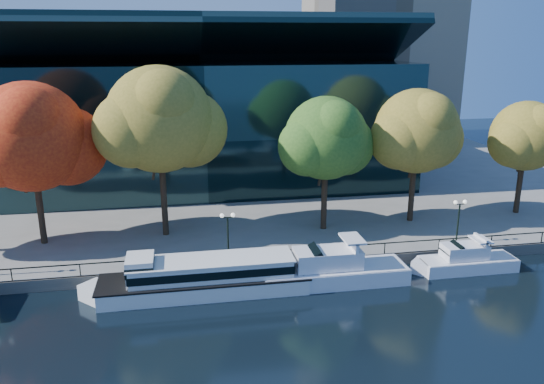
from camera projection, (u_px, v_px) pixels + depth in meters
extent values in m
plane|color=black|center=(277.00, 291.00, 41.04)|extent=(160.00, 160.00, 0.00)
cube|color=slate|center=(230.00, 171.00, 75.39)|extent=(90.00, 67.00, 1.00)
cube|color=#47443F|center=(270.00, 268.00, 43.79)|extent=(90.00, 0.25, 1.00)
cube|color=black|center=(270.00, 251.00, 43.57)|extent=(88.20, 0.08, 0.08)
cube|color=black|center=(270.00, 257.00, 43.71)|extent=(0.07, 0.07, 0.90)
cube|color=black|center=(201.00, 125.00, 68.36)|extent=(50.00, 24.00, 16.00)
cube|color=black|center=(200.00, 49.00, 61.90)|extent=(50.00, 17.14, 7.86)
cube|color=silver|center=(205.00, 285.00, 40.61)|extent=(15.64, 3.80, 1.23)
cube|color=black|center=(204.00, 277.00, 40.43)|extent=(15.95, 3.87, 0.13)
cube|color=silver|center=(99.00, 293.00, 39.29)|extent=(3.14, 3.14, 1.23)
cube|color=silver|center=(211.00, 268.00, 40.32)|extent=(12.20, 3.11, 1.34)
cube|color=black|center=(211.00, 268.00, 40.31)|extent=(12.36, 3.19, 0.61)
cube|color=silver|center=(211.00, 260.00, 40.12)|extent=(12.51, 3.27, 0.11)
cube|color=silver|center=(140.00, 269.00, 39.35)|extent=(2.01, 2.66, 2.01)
cube|color=black|center=(140.00, 267.00, 39.28)|extent=(2.07, 2.73, 0.78)
cube|color=silver|center=(334.00, 275.00, 42.20)|extent=(11.64, 3.32, 1.33)
cube|color=silver|center=(262.00, 281.00, 41.23)|extent=(2.55, 2.55, 1.33)
cube|color=silver|center=(334.00, 267.00, 42.01)|extent=(11.40, 3.26, 0.09)
cube|color=silver|center=(327.00, 258.00, 41.68)|extent=(5.24, 2.49, 1.44)
cube|color=black|center=(309.00, 258.00, 41.40)|extent=(2.29, 2.39, 1.81)
cube|color=silver|center=(352.00, 244.00, 41.72)|extent=(0.28, 2.59, 0.89)
cube|color=silver|center=(352.00, 239.00, 41.60)|extent=(1.55, 2.59, 0.17)
cube|color=silver|center=(467.00, 264.00, 44.50)|extent=(8.08, 2.51, 1.08)
cube|color=silver|center=(422.00, 268.00, 43.82)|extent=(1.98, 1.98, 1.08)
cube|color=silver|center=(468.00, 258.00, 44.34)|extent=(7.91, 2.46, 0.07)
cube|color=silver|center=(464.00, 251.00, 44.09)|extent=(3.63, 1.88, 1.17)
cube|color=black|center=(453.00, 251.00, 43.89)|extent=(1.64, 1.81, 1.36)
cube|color=silver|center=(481.00, 241.00, 44.08)|extent=(0.22, 1.96, 0.72)
cube|color=silver|center=(481.00, 239.00, 44.06)|extent=(1.26, 1.96, 0.13)
cylinder|color=black|center=(39.00, 202.00, 46.82)|extent=(0.56, 0.56, 7.76)
cylinder|color=black|center=(42.00, 168.00, 46.23)|extent=(1.22, 1.85, 3.88)
cylinder|color=black|center=(30.00, 172.00, 45.69)|extent=(1.12, 1.27, 3.47)
sphere|color=#A1170C|center=(31.00, 137.00, 45.18)|extent=(9.44, 9.44, 9.44)
sphere|color=#A1170C|center=(67.00, 146.00, 47.28)|extent=(7.08, 7.08, 7.08)
sphere|color=#A1170C|center=(28.00, 121.00, 43.01)|extent=(5.66, 5.66, 5.66)
cylinder|color=black|center=(163.00, 190.00, 48.72)|extent=(0.56, 0.56, 8.70)
cylinder|color=black|center=(167.00, 153.00, 48.04)|extent=(1.33, 2.04, 4.33)
cylinder|color=black|center=(157.00, 158.00, 47.50)|extent=(1.22, 1.38, 3.88)
sphere|color=olive|center=(159.00, 119.00, 46.89)|extent=(9.50, 9.50, 9.50)
sphere|color=olive|center=(189.00, 129.00, 49.01)|extent=(7.12, 7.12, 7.12)
sphere|color=olive|center=(131.00, 130.00, 45.79)|extent=(6.65, 6.65, 6.65)
sphere|color=olive|center=(163.00, 103.00, 44.71)|extent=(5.70, 5.70, 5.70)
cylinder|color=black|center=(324.00, 193.00, 50.51)|extent=(0.56, 0.56, 7.11)
cylinder|color=black|center=(330.00, 164.00, 50.00)|extent=(1.15, 1.73, 3.56)
cylinder|color=black|center=(322.00, 168.00, 49.45)|extent=(1.05, 1.19, 3.18)
sphere|color=#2C561A|center=(326.00, 138.00, 49.01)|extent=(7.75, 7.75, 7.75)
sphere|color=#2C561A|center=(344.00, 145.00, 50.74)|extent=(5.81, 5.81, 5.81)
sphere|color=#2C561A|center=(307.00, 147.00, 48.12)|extent=(5.43, 5.43, 5.43)
sphere|color=#2C561A|center=(335.00, 126.00, 47.23)|extent=(4.65, 4.65, 4.65)
cylinder|color=black|center=(412.00, 186.00, 52.77)|extent=(0.56, 0.56, 7.31)
cylinder|color=black|center=(418.00, 157.00, 52.24)|extent=(1.17, 1.77, 3.66)
cylinder|color=black|center=(412.00, 161.00, 51.69)|extent=(1.07, 1.22, 3.27)
sphere|color=olive|center=(417.00, 131.00, 51.23)|extent=(8.21, 8.21, 8.21)
sphere|color=olive|center=(432.00, 139.00, 53.06)|extent=(6.16, 6.16, 6.16)
sphere|color=olive|center=(400.00, 140.00, 50.28)|extent=(5.75, 5.75, 5.75)
sphere|color=olive|center=(429.00, 119.00, 49.34)|extent=(4.92, 4.92, 4.92)
cylinder|color=black|center=(520.00, 182.00, 55.32)|extent=(0.56, 0.56, 6.56)
cylinder|color=black|center=(526.00, 158.00, 54.87)|extent=(1.09, 1.62, 3.30)
cylinder|color=black|center=(521.00, 161.00, 54.31)|extent=(1.00, 1.13, 2.94)
sphere|color=olive|center=(526.00, 136.00, 53.94)|extent=(7.11, 7.11, 7.11)
sphere|color=olive|center=(535.00, 142.00, 55.52)|extent=(5.33, 5.33, 5.33)
sphere|color=olive|center=(514.00, 143.00, 53.12)|extent=(4.98, 4.98, 4.98)
sphere|color=olive|center=(540.00, 126.00, 52.30)|extent=(4.27, 4.27, 4.27)
cylinder|color=black|center=(228.00, 239.00, 43.95)|extent=(0.14, 0.14, 3.60)
cube|color=black|center=(227.00, 218.00, 43.43)|extent=(0.90, 0.06, 0.06)
sphere|color=white|center=(222.00, 216.00, 43.30)|extent=(0.36, 0.36, 0.36)
sphere|color=white|center=(233.00, 215.00, 43.45)|extent=(0.36, 0.36, 0.36)
cylinder|color=black|center=(458.00, 224.00, 47.42)|extent=(0.14, 0.14, 3.60)
cube|color=black|center=(460.00, 204.00, 46.90)|extent=(0.90, 0.06, 0.06)
sphere|color=white|center=(456.00, 202.00, 46.77)|extent=(0.36, 0.36, 0.36)
sphere|color=white|center=(465.00, 202.00, 46.92)|extent=(0.36, 0.36, 0.36)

